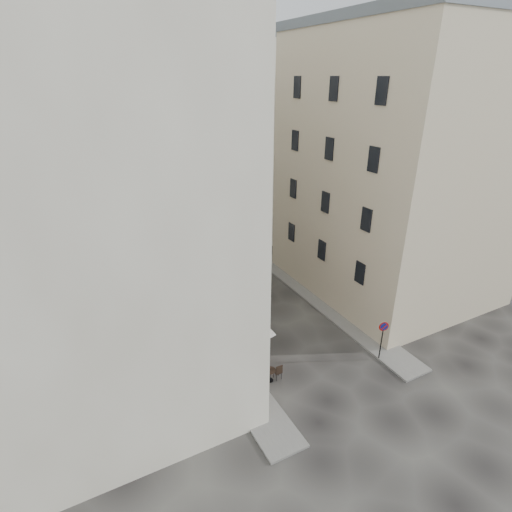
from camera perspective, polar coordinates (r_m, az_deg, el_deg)
ground at (r=25.70m, az=5.23°, el=-12.05°), size 90.00×90.00×0.00m
sidewalk_left at (r=27.00m, az=-7.66°, el=-10.03°), size 2.00×22.00×0.12m
sidewalk_right at (r=29.92m, az=9.49°, el=-6.44°), size 2.00×18.00×0.12m
building_left at (r=20.82m, az=-24.11°, el=8.63°), size 12.20×16.20×20.60m
building_right at (r=30.81m, az=19.37°, el=11.98°), size 12.20×14.20×18.60m
building_back at (r=38.17m, az=-11.52°, el=15.00°), size 18.20×10.20×18.60m
cafe_storefront at (r=23.69m, az=-4.91°, el=-9.99°), size 1.74×7.30×3.50m
stone_steps at (r=35.20m, az=-5.72°, el=-0.64°), size 9.00×3.15×0.80m
bollard_near at (r=23.39m, az=-0.33°, el=-14.54°), size 0.12×0.12×0.98m
bollard_mid at (r=25.94m, az=-3.92°, el=-10.19°), size 0.12×0.12×0.98m
bollard_far at (r=28.69m, az=-6.77°, el=-6.62°), size 0.12×0.12×0.98m
no_parking_sign at (r=24.19m, az=17.65°, el=-10.48°), size 0.57×0.23×2.62m
bistro_table_a at (r=22.54m, az=1.95°, el=-16.46°), size 1.34×0.63×0.95m
bistro_table_b at (r=24.60m, az=0.08°, el=-12.41°), size 1.36×0.64×0.96m
bistro_table_c at (r=24.63m, az=-2.39°, el=-12.45°), size 1.29×0.61×0.91m
bistro_table_d at (r=26.89m, az=-4.73°, el=-8.95°), size 1.35×0.63×0.95m
bistro_table_e at (r=27.28m, az=-5.33°, el=-8.49°), size 1.28×0.60×0.90m
pedestrian at (r=27.14m, az=-3.07°, el=-7.50°), size 0.71×0.51×1.80m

